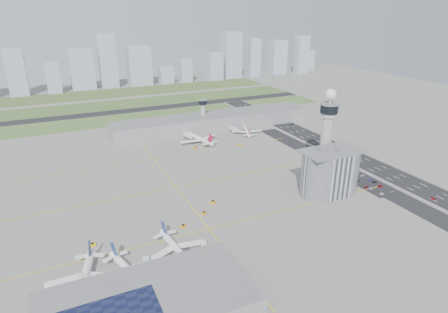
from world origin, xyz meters
name	(u,v)px	position (x,y,z in m)	size (l,w,h in m)	color
ground	(246,194)	(0.00, 0.00, 0.00)	(1000.00, 1000.00, 0.00)	gray
grass_strip_0	(140,117)	(-20.00, 225.00, 0.04)	(480.00, 50.00, 0.08)	#496B32
grass_strip_1	(127,104)	(-20.00, 300.00, 0.04)	(480.00, 60.00, 0.08)	#4C6B33
grass_strip_2	(116,93)	(-20.00, 380.00, 0.04)	(480.00, 70.00, 0.08)	#475C2B
runway	(133,110)	(-20.00, 262.00, 0.06)	(480.00, 22.00, 0.10)	black
highway	(372,166)	(115.00, 0.00, 0.05)	(28.00, 500.00, 0.10)	black
barrier_left	(359,168)	(101.00, 0.00, 0.60)	(0.60, 500.00, 1.20)	#9E9E99
barrier_right	(385,163)	(129.00, 0.00, 0.60)	(0.60, 500.00, 1.20)	#9E9E99
landside_road	(357,176)	(90.00, -10.00, 0.04)	(18.00, 260.00, 0.08)	black
parking_lot	(367,183)	(88.00, -22.00, 0.05)	(20.00, 44.00, 0.10)	black
taxiway_line_h_0	(209,229)	(-40.00, -30.00, 0.01)	(260.00, 0.60, 0.01)	yellow
taxiway_line_h_1	(176,187)	(-40.00, 30.00, 0.01)	(260.00, 0.60, 0.01)	yellow
taxiway_line_h_2	(153,159)	(-40.00, 90.00, 0.01)	(260.00, 0.60, 0.01)	yellow
taxiway_line_v	(176,187)	(-40.00, 30.00, 0.01)	(0.60, 260.00, 0.01)	yellow
control_tower	(327,128)	(72.00, 8.00, 35.04)	(14.00, 14.00, 64.50)	#ADAAA5
secondary_tower	(203,112)	(30.00, 150.00, 18.80)	(8.60, 8.60, 31.90)	#ADAAA5
admin_building	(330,172)	(51.99, -22.00, 15.30)	(42.00, 24.00, 33.50)	#B2B2B7
terminal_pier	(213,121)	(40.00, 148.00, 7.90)	(210.00, 32.00, 15.80)	gray
near_terminal	(148,308)	(-88.07, -82.02, 6.43)	(84.00, 42.00, 13.00)	gray
airplane_near_a	(83,275)	(-109.38, -49.72, 5.78)	(41.26, 35.07, 11.55)	white
airplane_near_b	(131,268)	(-89.05, -53.01, 5.25)	(37.53, 31.90, 10.51)	white
airplane_near_c	(177,246)	(-63.91, -45.10, 5.29)	(37.77, 32.10, 10.58)	white
airplane_far_a	(198,135)	(10.44, 115.51, 6.43)	(45.93, 39.04, 12.86)	white
airplane_far_b	(247,128)	(64.73, 119.32, 5.03)	(35.95, 30.56, 10.07)	white
jet_bridge_near_0	(78,299)	(-113.00, -61.00, 2.85)	(14.00, 3.00, 5.70)	silver
jet_bridge_near_1	(148,279)	(-83.00, -61.00, 2.85)	(14.00, 3.00, 5.70)	silver
jet_bridge_near_2	(209,262)	(-53.00, -61.00, 2.85)	(14.00, 3.00, 5.70)	silver
jet_bridge_far_0	(184,135)	(2.00, 132.00, 2.85)	(14.00, 3.00, 5.70)	silver
jet_bridge_far_1	(230,129)	(52.00, 132.00, 2.85)	(14.00, 3.00, 5.70)	silver
tug_0	(92,244)	(-102.37, -18.81, 0.91)	(2.14, 3.12, 1.81)	#E7D201
tug_1	(183,226)	(-52.57, -21.78, 0.93)	(2.20, 3.20, 1.86)	orange
tug_2	(204,213)	(-36.24, -13.08, 0.92)	(2.18, 3.17, 1.84)	orange
tug_3	(213,202)	(-25.62, -2.72, 1.00)	(2.37, 3.44, 2.00)	orange
tug_4	(195,148)	(0.88, 98.43, 1.03)	(2.44, 3.55, 2.07)	orange
tug_5	(240,145)	(41.43, 89.15, 0.89)	(2.10, 3.05, 1.77)	#F3A90A
car_lot_0	(382,194)	(83.33, -39.96, 0.61)	(1.45, 3.60, 1.23)	white
car_lot_1	(371,188)	(82.84, -30.92, 0.65)	(1.37, 3.92, 1.29)	gray
car_lot_2	(367,187)	(82.06, -28.00, 0.56)	(1.87, 4.06, 1.13)	maroon
car_lot_3	(357,181)	(83.52, -16.89, 0.58)	(1.62, 3.98, 1.16)	#2C2C2E
car_lot_4	(351,177)	(83.26, -10.21, 0.63)	(1.49, 3.71, 1.26)	navy
car_lot_5	(344,174)	(82.70, -3.81, 0.66)	(1.39, 4.00, 1.32)	silver
car_lot_6	(393,192)	(92.00, -41.26, 0.60)	(1.98, 4.30, 1.20)	gray
car_lot_7	(380,186)	(91.94, -30.62, 0.56)	(1.56, 3.84, 1.11)	#A20708
car_lot_8	(375,182)	(93.53, -23.83, 0.62)	(1.46, 3.62, 1.23)	black
car_lot_9	(370,179)	(93.90, -19.15, 0.65)	(1.38, 3.95, 1.30)	navy
car_lot_10	(362,176)	(93.34, -11.84, 0.58)	(1.92, 4.16, 1.15)	silver
car_lot_11	(353,172)	(91.93, -3.06, 0.58)	(1.64, 4.03, 1.17)	#9C9FA2
car_hw_0	(433,198)	(108.70, -59.40, 0.59)	(1.38, 3.44, 1.17)	#B10612
car_hw_1	(338,151)	(113.95, 38.32, 0.54)	(1.15, 3.28, 1.08)	black
car_hw_2	(292,125)	(123.11, 122.32, 0.57)	(1.88, 4.07, 1.13)	#111447
car_hw_4	(255,114)	(109.03, 180.62, 0.65)	(1.54, 3.84, 1.31)	gray
skyline_bldg_5	(16,73)	(-150.11, 419.66, 33.44)	(25.49, 20.39, 66.89)	#9EADC1
skyline_bldg_6	(53,78)	(-102.68, 417.90, 22.60)	(20.04, 16.03, 45.20)	#9EADC1
skyline_bldg_7	(82,69)	(-59.44, 436.89, 30.61)	(35.76, 28.61, 61.22)	#9EADC1
skyline_bldg_8	(108,61)	(-19.42, 431.56, 41.69)	(26.33, 21.06, 83.39)	#9EADC1
skyline_bldg_9	(139,66)	(30.27, 432.32, 31.06)	(36.96, 29.57, 62.11)	#9EADC1
skyline_bldg_10	(166,75)	(73.27, 423.68, 13.87)	(23.01, 18.41, 27.75)	#9EADC1
skyline_bldg_11	(186,71)	(108.28, 423.34, 19.48)	(20.22, 16.18, 38.97)	#9EADC1
skyline_bldg_12	(215,67)	(162.17, 421.29, 23.44)	(26.14, 20.92, 46.89)	#9EADC1
skyline_bldg_13	(231,55)	(201.27, 433.27, 40.60)	(32.26, 25.81, 81.20)	#9EADC1
skyline_bldg_14	(254,58)	(244.74, 426.38, 34.37)	(21.59, 17.28, 68.75)	#9EADC1
skyline_bldg_15	(277,57)	(302.83, 435.54, 31.70)	(30.25, 24.20, 63.40)	#9EADC1
skyline_bldg_16	(301,55)	(345.49, 415.96, 35.78)	(23.04, 18.43, 71.56)	#9EADC1
skyline_bldg_17	(308,60)	(382.05, 443.29, 20.53)	(22.64, 18.11, 41.06)	#9EADC1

